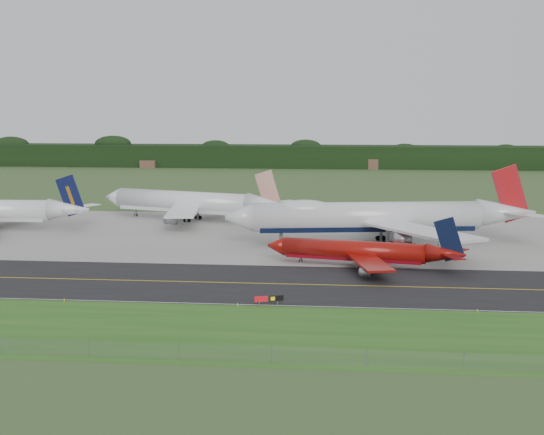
{
  "coord_description": "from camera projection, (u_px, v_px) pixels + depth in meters",
  "views": [
    {
      "loc": [
        15.35,
        -140.41,
        32.28
      ],
      "look_at": [
        -1.06,
        22.0,
        8.64
      ],
      "focal_mm": 50.0,
      "sensor_mm": 36.0,
      "label": 1
    }
  ],
  "objects": [
    {
      "name": "taxiway_sign",
      "position": [
        269.0,
        299.0,
        124.64
      ],
      "size": [
        4.7,
        1.64,
        1.62
      ],
      "color": "slate",
      "rests_on": "ground"
    },
    {
      "name": "taxiway_centreline",
      "position": [
        264.0,
        283.0,
        140.47
      ],
      "size": [
        400.0,
        0.4,
        0.0
      ],
      "primitive_type": "cube",
      "color": "gold",
      "rests_on": "taxiway"
    },
    {
      "name": "jet_ba_747",
      "position": [
        378.0,
        217.0,
        181.02
      ],
      "size": [
        75.26,
        61.63,
        18.97
      ],
      "color": "silver",
      "rests_on": "ground"
    },
    {
      "name": "taxiway_edge_line",
      "position": [
        253.0,
        305.0,
        125.21
      ],
      "size": [
        400.0,
        0.25,
        0.0
      ],
      "primitive_type": "cube",
      "color": "silver",
      "rests_on": "taxiway"
    },
    {
      "name": "edge_marker_right",
      "position": [
        477.0,
        311.0,
        120.59
      ],
      "size": [
        0.16,
        0.16,
        0.5
      ],
      "primitive_type": "cylinder",
      "color": "yellow",
      "rests_on": "ground"
    },
    {
      "name": "grass_verge",
      "position": [
        240.0,
        332.0,
        109.95
      ],
      "size": [
        400.0,
        30.0,
        0.01
      ],
      "primitive_type": "cube",
      "color": "#245619",
      "rests_on": "ground"
    },
    {
      "name": "apron",
      "position": [
        287.0,
        235.0,
        194.63
      ],
      "size": [
        400.0,
        78.0,
        0.01
      ],
      "primitive_type": "cube",
      "color": "gray",
      "rests_on": "ground"
    },
    {
      "name": "taxiway",
      "position": [
        264.0,
        283.0,
        140.47
      ],
      "size": [
        400.0,
        32.0,
        0.02
      ],
      "primitive_type": "cube",
      "color": "black",
      "rests_on": "ground"
    },
    {
      "name": "horizon_treeline",
      "position": [
        320.0,
        158.0,
        413.19
      ],
      "size": [
        700.0,
        25.0,
        12.0
      ],
      "color": "black",
      "rests_on": "ground"
    },
    {
      "name": "edge_marker_center",
      "position": [
        237.0,
        305.0,
        124.44
      ],
      "size": [
        0.16,
        0.16,
        0.5
      ],
      "primitive_type": "cylinder",
      "color": "yellow",
      "rests_on": "ground"
    },
    {
      "name": "perimeter_fence",
      "position": [
        225.0,
        354.0,
        96.99
      ],
      "size": [
        320.0,
        0.1,
        320.0
      ],
      "color": "slate",
      "rests_on": "ground"
    },
    {
      "name": "edge_marker_left",
      "position": [
        64.0,
        300.0,
        127.37
      ],
      "size": [
        0.16,
        0.16,
        0.5
      ],
      "primitive_type": "cylinder",
      "color": "yellow",
      "rests_on": "ground"
    },
    {
      "name": "jet_red_737",
      "position": [
        364.0,
        252.0,
        155.2
      ],
      "size": [
        40.99,
        32.92,
        11.13
      ],
      "color": "maroon",
      "rests_on": "ground"
    },
    {
      "name": "ground",
      "position": [
        266.0,
        279.0,
        144.41
      ],
      "size": [
        600.0,
        600.0,
        0.0
      ],
      "primitive_type": "plane",
      "color": "#345025",
      "rests_on": "ground"
    },
    {
      "name": "jet_star_tail",
      "position": [
        192.0,
        203.0,
        218.46
      ],
      "size": [
        57.77,
        47.06,
        15.59
      ],
      "color": "white",
      "rests_on": "ground"
    }
  ]
}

